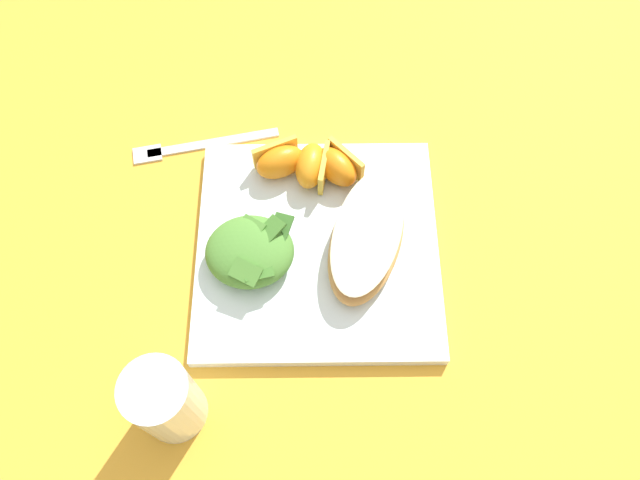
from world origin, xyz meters
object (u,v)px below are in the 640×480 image
green_salad_pile (253,251)px  metal_fork (196,146)px  white_plate (320,247)px  orange_wedge_middle (315,166)px  orange_wedge_front (340,166)px  orange_wedge_rear (282,161)px  cheesy_pizza_bread (369,237)px  drinking_clear_cup (168,401)px

green_salad_pile → metal_fork: size_ratio=0.54×
white_plate → orange_wedge_middle: 0.10m
orange_wedge_front → orange_wedge_middle: bearing=-0.3°
orange_wedge_rear → metal_fork: size_ratio=0.37×
cheesy_pizza_bread → orange_wedge_front: 0.10m
orange_wedge_rear → drinking_clear_cup: (0.10, 0.29, 0.02)m
orange_wedge_middle → orange_wedge_rear: bearing=-10.9°
green_salad_pile → drinking_clear_cup: size_ratio=0.92×
white_plate → cheesy_pizza_bread: size_ratio=1.51×
white_plate → orange_wedge_rear: 0.11m
orange_wedge_front → orange_wedge_middle: same height
orange_wedge_middle → drinking_clear_cup: (0.14, 0.28, 0.02)m
orange_wedge_front → orange_wedge_rear: size_ratio=0.99×
orange_wedge_front → metal_fork: bearing=-16.4°
drinking_clear_cup → cheesy_pizza_bread: bearing=-137.9°
cheesy_pizza_bread → orange_wedge_middle: 0.11m
green_salad_pile → orange_wedge_middle: green_salad_pile is taller
cheesy_pizza_bread → orange_wedge_middle: (0.06, -0.10, 0.00)m
orange_wedge_front → drinking_clear_cup: 0.33m
green_salad_pile → metal_fork: green_salad_pile is taller
white_plate → metal_fork: white_plate is taller
cheesy_pizza_bread → green_salad_pile: size_ratio=1.84×
orange_wedge_middle → drinking_clear_cup: size_ratio=0.60×
orange_wedge_middle → white_plate: bearing=93.4°
orange_wedge_middle → green_salad_pile: bearing=58.1°
green_salad_pile → orange_wedge_front: 0.15m
metal_fork → drinking_clear_cup: drinking_clear_cup is taller
orange_wedge_rear → drinking_clear_cup: 0.31m
white_plate → orange_wedge_front: (-0.02, -0.09, 0.03)m
orange_wedge_rear → drinking_clear_cup: drinking_clear_cup is taller
white_plate → cheesy_pizza_bread: (-0.06, 0.00, 0.03)m
white_plate → orange_wedge_front: bearing=-104.6°
white_plate → orange_wedge_middle: (0.01, -0.09, 0.03)m
orange_wedge_front → white_plate: bearing=75.4°
orange_wedge_rear → metal_fork: orange_wedge_rear is taller
white_plate → green_salad_pile: size_ratio=2.78×
orange_wedge_rear → metal_fork: (0.11, -0.05, -0.03)m
cheesy_pizza_bread → orange_wedge_rear: bearing=-45.5°
cheesy_pizza_bread → metal_fork: 0.26m
green_salad_pile → orange_wedge_middle: size_ratio=1.54×
green_salad_pile → metal_fork: (0.08, -0.17, -0.03)m
white_plate → drinking_clear_cup: size_ratio=2.57×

